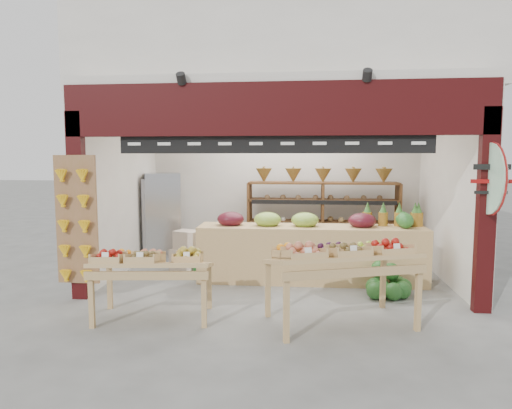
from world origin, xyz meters
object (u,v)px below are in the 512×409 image
Objects in this scene: mid_counter at (310,251)px; display_table_left at (146,261)px; cardboard_stack at (199,257)px; watermelon_pile at (388,284)px; display_table_right at (341,255)px; back_shelving at (323,203)px; refrigerator at (163,216)px.

mid_counter reaches higher than display_table_left.
cardboard_stack is 3.25m from watermelon_pile.
display_table_right reaches higher than cardboard_stack.
mid_counter is at bearing 148.83° from watermelon_pile.
mid_counter is (-0.24, -1.53, -0.63)m from back_shelving.
refrigerator is 1.11× the size of display_table_left.
display_table_right is at bearing -79.78° from mid_counter.
display_table_right is (0.09, -3.40, -0.27)m from back_shelving.
display_table_right is at bearing 0.78° from display_table_left.
mid_counter is 5.31× the size of watermelon_pile.
cardboard_stack is 0.73× the size of display_table_left.
back_shelving is 1.67m from mid_counter.
mid_counter reaches higher than display_table_right.
refrigerator is at bearing 154.49° from mid_counter.
display_table_right is (2.41, 0.03, 0.13)m from display_table_left.
cardboard_stack is 3.26m from display_table_right.
refrigerator is 0.47× the size of mid_counter.
watermelon_pile is at bearing -47.05° from refrigerator.
mid_counter is at bearing 42.52° from display_table_left.
mid_counter is at bearing -45.41° from refrigerator.
refrigerator is 2.49× the size of watermelon_pile.
display_table_left is 3.46m from watermelon_pile.
back_shelving is 4.23× the size of watermelon_pile.
mid_counter is at bearing -11.29° from cardboard_stack.
display_table_left is at bearing -159.05° from watermelon_pile.
display_table_right is (2.28, -2.26, 0.59)m from cardboard_stack.
refrigerator reaches higher than display_table_left.
display_table_right is 2.80× the size of watermelon_pile.
cardboard_stack is 0.59× the size of display_table_right.
back_shelving reaches higher than display_table_left.
back_shelving is at bearing -17.16° from refrigerator.
display_table_left is (-2.07, -1.90, 0.22)m from mid_counter.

